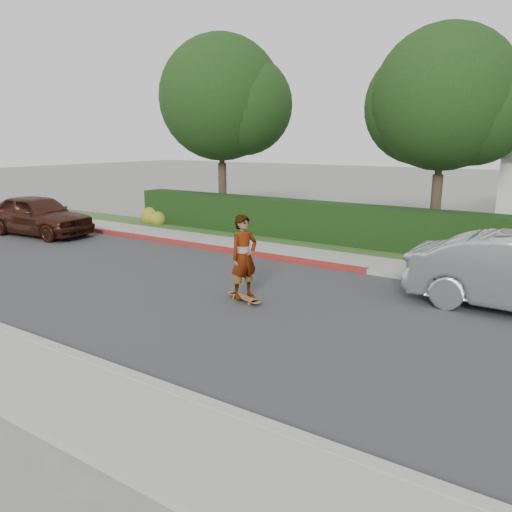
% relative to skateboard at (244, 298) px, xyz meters
% --- Properties ---
extents(ground, '(120.00, 120.00, 0.00)m').
position_rel_skateboard_xyz_m(ground, '(0.50, -0.14, -0.10)').
color(ground, slate).
rests_on(ground, ground).
extents(road, '(60.00, 8.00, 0.01)m').
position_rel_skateboard_xyz_m(road, '(0.50, -0.14, -0.09)').
color(road, '#2D2D30').
rests_on(road, ground).
extents(curb_near, '(60.00, 0.20, 0.15)m').
position_rel_skateboard_xyz_m(curb_near, '(0.50, -4.24, -0.02)').
color(curb_near, '#9E9E99').
rests_on(curb_near, ground).
extents(sidewalk_near, '(60.00, 1.60, 0.12)m').
position_rel_skateboard_xyz_m(sidewalk_near, '(0.50, -5.14, -0.04)').
color(sidewalk_near, gray).
rests_on(sidewalk_near, ground).
extents(curb_far, '(60.00, 0.20, 0.15)m').
position_rel_skateboard_xyz_m(curb_far, '(0.50, 3.96, -0.02)').
color(curb_far, '#9E9E99').
rests_on(curb_far, ground).
extents(curb_red_section, '(12.00, 0.21, 0.15)m').
position_rel_skateboard_xyz_m(curb_red_section, '(-4.50, 3.96, -0.02)').
color(curb_red_section, maroon).
rests_on(curb_red_section, ground).
extents(sidewalk_far, '(60.00, 1.60, 0.12)m').
position_rel_skateboard_xyz_m(sidewalk_far, '(0.50, 4.86, -0.04)').
color(sidewalk_far, gray).
rests_on(sidewalk_far, ground).
extents(planting_strip, '(60.00, 1.60, 0.10)m').
position_rel_skateboard_xyz_m(planting_strip, '(0.50, 6.46, -0.05)').
color(planting_strip, '#2D4C1E').
rests_on(planting_strip, ground).
extents(hedge, '(15.00, 1.00, 1.50)m').
position_rel_skateboard_xyz_m(hedge, '(-2.50, 7.06, 0.65)').
color(hedge, black).
rests_on(hedge, ground).
extents(flowering_shrub, '(1.40, 1.00, 0.90)m').
position_rel_skateboard_xyz_m(flowering_shrub, '(-9.51, 6.60, 0.24)').
color(flowering_shrub, '#2D4C19').
rests_on(flowering_shrub, ground).
extents(tree_left, '(5.99, 5.21, 8.00)m').
position_rel_skateboard_xyz_m(tree_left, '(-7.02, 8.55, 5.17)').
color(tree_left, '#33261C').
rests_on(tree_left, ground).
extents(tree_center, '(5.66, 4.84, 7.44)m').
position_rel_skateboard_xyz_m(tree_center, '(1.98, 9.05, 4.81)').
color(tree_center, '#33261C').
rests_on(tree_center, ground).
extents(skateboard, '(1.12, 0.54, 0.10)m').
position_rel_skateboard_xyz_m(skateboard, '(0.00, 0.00, 0.00)').
color(skateboard, '#B15130').
rests_on(skateboard, ground).
extents(skateboarder, '(0.66, 0.82, 1.94)m').
position_rel_skateboard_xyz_m(skateboarder, '(-0.00, 0.00, 0.98)').
color(skateboarder, white).
rests_on(skateboarder, skateboard).
extents(car_maroon, '(4.86, 2.31, 1.60)m').
position_rel_skateboard_xyz_m(car_maroon, '(-11.53, 2.33, 0.70)').
color(car_maroon, '#3C1C13').
rests_on(car_maroon, ground).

